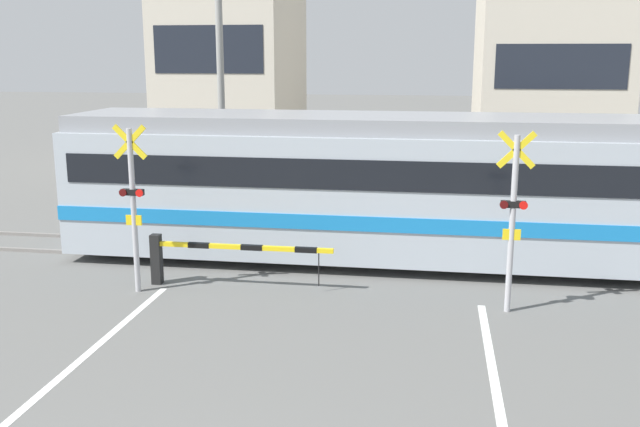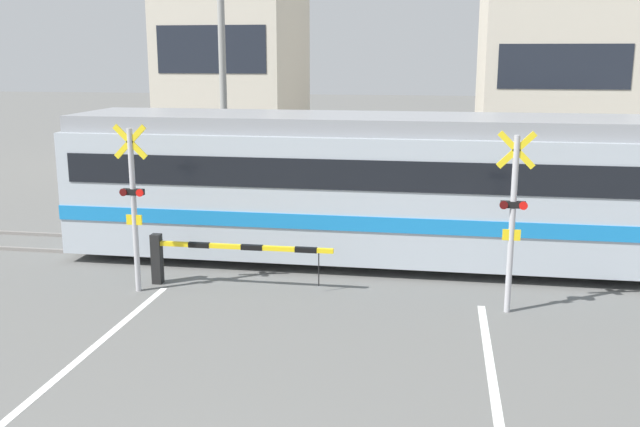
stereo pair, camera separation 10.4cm
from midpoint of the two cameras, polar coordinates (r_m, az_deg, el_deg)
name	(u,v)px [view 2 (the right image)]	position (r m, az deg, el deg)	size (l,w,h in m)	color
rail_track_near	(333,264)	(16.07, 1.24, -4.08)	(50.00, 0.10, 0.08)	gray
rail_track_far	(342,248)	(17.43, 1.93, -2.74)	(50.00, 0.10, 0.08)	gray
commuter_train	(392,184)	(16.23, 5.95, 2.35)	(14.72, 3.05, 3.33)	#ADB7C1
crossing_barrier_near	(202,253)	(14.73, -9.18, -3.14)	(3.79, 0.20, 1.05)	black
crossing_barrier_far	(443,206)	(19.30, 9.98, 0.59)	(3.79, 0.20, 1.05)	black
crossing_signal_left	(133,201)	(14.41, -14.50, 0.98)	(0.68, 0.15, 3.35)	#B2B2B7
crossing_signal_right	(513,214)	(13.25, 15.37, -0.07)	(0.68, 0.15, 3.35)	#B2B2B7
pedestrian	(373,173)	(23.00, 4.38, 3.24)	(0.38, 0.22, 1.61)	#23232D
building_left_of_street	(236,61)	(30.71, -6.60, 12.05)	(5.02, 6.72, 8.79)	beige
building_right_of_street	(550,75)	(29.82, 17.99, 10.48)	(5.32, 6.72, 7.71)	beige
utility_pole_streetside	(223,80)	(22.39, -7.64, 10.55)	(0.22, 0.22, 7.78)	gray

